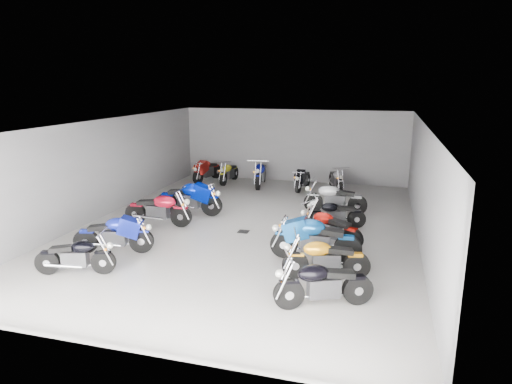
# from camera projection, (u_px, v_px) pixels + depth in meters

# --- Properties ---
(ground) EXTENTS (14.00, 14.00, 0.00)m
(ground) POSITION_uv_depth(u_px,v_px,m) (248.00, 227.00, 14.16)
(ground) COLOR gray
(ground) RESTS_ON ground
(wall_back) EXTENTS (10.00, 0.10, 3.20)m
(wall_back) POSITION_uv_depth(u_px,v_px,m) (293.00, 146.00, 20.33)
(wall_back) COLOR slate
(wall_back) RESTS_ON ground
(wall_left) EXTENTS (0.10, 14.00, 3.20)m
(wall_left) POSITION_uv_depth(u_px,v_px,m) (104.00, 168.00, 15.10)
(wall_left) COLOR slate
(wall_left) RESTS_ON ground
(wall_right) EXTENTS (0.10, 14.00, 3.20)m
(wall_right) POSITION_uv_depth(u_px,v_px,m) (423.00, 186.00, 12.46)
(wall_right) COLOR slate
(wall_right) RESTS_ON ground
(ceiling) EXTENTS (10.00, 14.00, 0.04)m
(ceiling) POSITION_uv_depth(u_px,v_px,m) (248.00, 122.00, 13.40)
(ceiling) COLOR black
(ceiling) RESTS_ON wall_back
(drain_grate) EXTENTS (0.32, 0.32, 0.01)m
(drain_grate) POSITION_uv_depth(u_px,v_px,m) (243.00, 232.00, 13.69)
(drain_grate) COLOR black
(drain_grate) RESTS_ON ground
(motorcycle_left_a) EXTENTS (1.83, 0.65, 0.82)m
(motorcycle_left_a) POSITION_uv_depth(u_px,v_px,m) (76.00, 256.00, 10.60)
(motorcycle_left_a) COLOR black
(motorcycle_left_a) RESTS_ON ground
(motorcycle_left_b) EXTENTS (2.05, 0.72, 0.92)m
(motorcycle_left_b) POSITION_uv_depth(u_px,v_px,m) (114.00, 234.00, 11.91)
(motorcycle_left_b) COLOR black
(motorcycle_left_b) RESTS_ON ground
(motorcycle_left_d) EXTENTS (2.19, 0.46, 0.96)m
(motorcycle_left_d) POSITION_uv_depth(u_px,v_px,m) (159.00, 209.00, 14.19)
(motorcycle_left_d) COLOR black
(motorcycle_left_d) RESTS_ON ground
(motorcycle_left_e) EXTENTS (2.33, 0.49, 1.02)m
(motorcycle_left_e) POSITION_uv_depth(u_px,v_px,m) (190.00, 198.00, 15.35)
(motorcycle_left_e) COLOR black
(motorcycle_left_e) RESTS_ON ground
(motorcycle_right_a) EXTENTS (1.92, 0.96, 0.90)m
(motorcycle_right_a) POSITION_uv_depth(u_px,v_px,m) (322.00, 284.00, 9.04)
(motorcycle_right_a) COLOR black
(motorcycle_right_a) RESTS_ON ground
(motorcycle_right_b) EXTENTS (1.98, 0.65, 0.89)m
(motorcycle_right_b) POSITION_uv_depth(u_px,v_px,m) (325.00, 258.00, 10.36)
(motorcycle_right_b) COLOR black
(motorcycle_right_b) RESTS_ON ground
(motorcycle_right_c) EXTENTS (2.31, 0.48, 1.01)m
(motorcycle_right_c) POSITION_uv_depth(u_px,v_px,m) (314.00, 239.00, 11.42)
(motorcycle_right_c) COLOR black
(motorcycle_right_c) RESTS_ON ground
(motorcycle_right_d) EXTENTS (1.88, 0.94, 0.88)m
(motorcycle_right_d) POSITION_uv_depth(u_px,v_px,m) (329.00, 227.00, 12.56)
(motorcycle_right_d) COLOR black
(motorcycle_right_d) RESTS_ON ground
(motorcycle_right_e) EXTENTS (1.82, 0.58, 0.81)m
(motorcycle_right_e) POSITION_uv_depth(u_px,v_px,m) (335.00, 214.00, 13.98)
(motorcycle_right_e) COLOR black
(motorcycle_right_e) RESTS_ON ground
(motorcycle_right_f) EXTENTS (2.16, 0.43, 0.95)m
(motorcycle_right_f) POSITION_uv_depth(u_px,v_px,m) (334.00, 198.00, 15.53)
(motorcycle_right_f) COLOR black
(motorcycle_right_f) RESTS_ON ground
(motorcycle_back_a) EXTENTS (0.61, 2.06, 0.92)m
(motorcycle_back_a) POSITION_uv_depth(u_px,v_px,m) (207.00, 170.00, 20.51)
(motorcycle_back_a) COLOR black
(motorcycle_back_a) RESTS_ON ground
(motorcycle_back_b) EXTENTS (0.40, 1.97, 0.86)m
(motorcycle_back_b) POSITION_uv_depth(u_px,v_px,m) (229.00, 172.00, 20.20)
(motorcycle_back_b) COLOR black
(motorcycle_back_b) RESTS_ON ground
(motorcycle_back_c) EXTENTS (0.53, 2.28, 1.00)m
(motorcycle_back_c) POSITION_uv_depth(u_px,v_px,m) (261.00, 174.00, 19.53)
(motorcycle_back_c) COLOR black
(motorcycle_back_c) RESTS_ON ground
(motorcycle_back_d) EXTENTS (0.42, 1.89, 0.83)m
(motorcycle_back_d) POSITION_uv_depth(u_px,v_px,m) (303.00, 179.00, 18.91)
(motorcycle_back_d) COLOR black
(motorcycle_back_d) RESTS_ON ground
(motorcycle_back_e) EXTENTS (0.77, 1.83, 0.84)m
(motorcycle_back_e) POSITION_uv_depth(u_px,v_px,m) (336.00, 179.00, 18.89)
(motorcycle_back_e) COLOR black
(motorcycle_back_e) RESTS_ON ground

